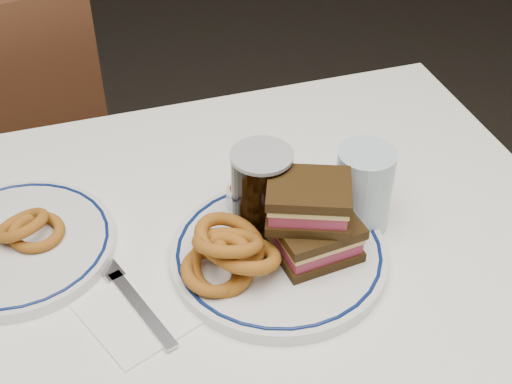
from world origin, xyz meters
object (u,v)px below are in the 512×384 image
object	(u,v)px
far_plate	(17,245)
reuben_sandwich	(312,220)
chair_far	(13,146)
main_plate	(279,254)
beer_mug	(264,194)

from	to	relation	value
far_plate	reuben_sandwich	bearing A→B (deg)	-20.46
chair_far	main_plate	bearing A→B (deg)	-65.22
chair_far	main_plate	world-z (taller)	chair_far
main_plate	reuben_sandwich	world-z (taller)	reuben_sandwich
chair_far	beer_mug	distance (m)	0.90
far_plate	chair_far	bearing A→B (deg)	92.65
beer_mug	far_plate	world-z (taller)	beer_mug
reuben_sandwich	far_plate	world-z (taller)	reuben_sandwich
main_plate	chair_far	bearing A→B (deg)	114.78
beer_mug	main_plate	bearing A→B (deg)	-87.57
reuben_sandwich	far_plate	bearing A→B (deg)	159.54
main_plate	far_plate	xyz separation A→B (m)	(-0.34, 0.13, -0.00)
main_plate	far_plate	size ratio (longest dim) A/B	1.11
reuben_sandwich	beer_mug	bearing A→B (deg)	120.73
chair_far	far_plate	xyz separation A→B (m)	(0.03, -0.67, 0.29)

